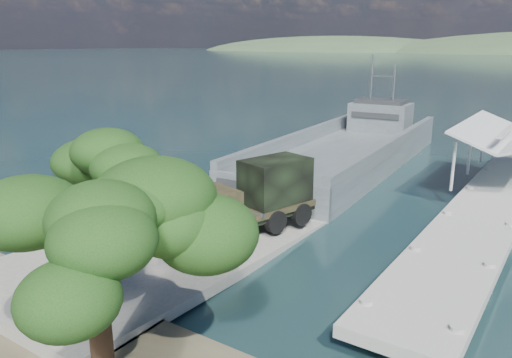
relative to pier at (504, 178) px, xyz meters
name	(u,v)px	position (x,y,z in m)	size (l,w,h in m)	color
ground	(176,248)	(-13.00, -18.77, -1.60)	(1400.00, 1400.00, 0.00)	#19363E
boat_ramp	(162,250)	(-13.00, -19.77, -1.35)	(10.00, 18.00, 0.50)	gray
shoreline_rocks	(106,223)	(-19.20, -18.27, -1.60)	(3.20, 5.60, 0.90)	#535351
pier	(504,178)	(0.00, 0.00, 0.00)	(6.40, 44.00, 6.10)	#B7B9AD
landing_craft	(345,157)	(-13.09, 3.12, -0.77)	(10.48, 34.57, 10.14)	#4F595D
military_truck	(256,197)	(-10.33, -15.12, 0.79)	(4.61, 8.51, 3.79)	black
soldier	(115,215)	(-16.53, -19.74, -0.14)	(0.70, 0.46, 1.91)	black
overhang_tree	(90,197)	(-7.37, -28.08, 4.66)	(8.60, 7.92, 7.81)	black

